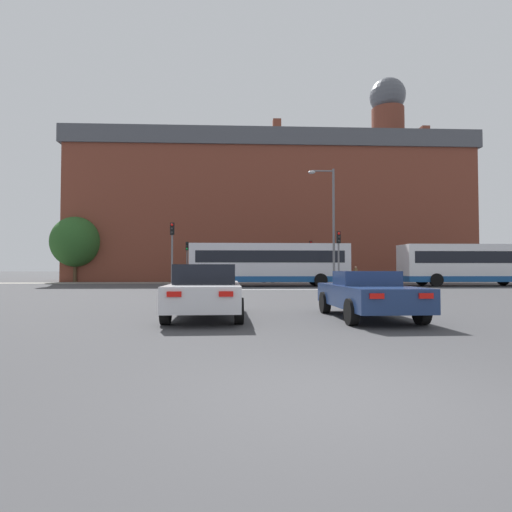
# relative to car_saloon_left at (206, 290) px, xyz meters

# --- Properties ---
(ground_plane) EXTENTS (400.00, 400.00, 0.00)m
(ground_plane) POSITION_rel_car_saloon_left_xyz_m (2.02, -7.07, -0.75)
(ground_plane) COLOR #3D3D3F
(stop_line_strip) EXTENTS (8.73, 0.30, 0.01)m
(stop_line_strip) POSITION_rel_car_saloon_left_xyz_m (2.02, 14.63, -0.74)
(stop_line_strip) COLOR silver
(stop_line_strip) RESTS_ON ground_plane
(far_pavement) EXTENTS (69.70, 2.50, 0.01)m
(far_pavement) POSITION_rel_car_saloon_left_xyz_m (2.02, 27.16, -0.74)
(far_pavement) COLOR gray
(far_pavement) RESTS_ON ground_plane
(brick_civic_building) EXTENTS (44.66, 10.51, 24.10)m
(brick_civic_building) POSITION_rel_car_saloon_left_xyz_m (4.88, 35.24, 7.66)
(brick_civic_building) COLOR brown
(brick_civic_building) RESTS_ON ground_plane
(car_saloon_left) EXTENTS (2.07, 4.55, 1.46)m
(car_saloon_left) POSITION_rel_car_saloon_left_xyz_m (0.00, 0.00, 0.00)
(car_saloon_left) COLOR silver
(car_saloon_left) RESTS_ON ground_plane
(car_roadster_right) EXTENTS (2.01, 4.33, 1.28)m
(car_roadster_right) POSITION_rel_car_saloon_left_xyz_m (4.41, -0.36, -0.09)
(car_roadster_right) COLOR navy
(car_roadster_right) RESTS_ON ground_plane
(bus_crossing_lead) EXTENTS (12.13, 2.65, 3.26)m
(bus_crossing_lead) POSITION_rel_car_saloon_left_xyz_m (3.28, 19.66, 1.01)
(bus_crossing_lead) COLOR silver
(bus_crossing_lead) RESTS_ON ground_plane
(bus_crossing_trailing) EXTENTS (10.93, 2.65, 3.23)m
(bus_crossing_trailing) POSITION_rel_car_saloon_left_xyz_m (19.11, 19.39, 0.99)
(bus_crossing_trailing) COLOR silver
(bus_crossing_trailing) RESTS_ON ground_plane
(traffic_light_near_right) EXTENTS (0.26, 0.31, 3.86)m
(traffic_light_near_right) POSITION_rel_car_saloon_left_xyz_m (7.63, 15.41, 1.87)
(traffic_light_near_right) COLOR slate
(traffic_light_near_right) RESTS_ON ground_plane
(traffic_light_near_left) EXTENTS (0.26, 0.31, 4.36)m
(traffic_light_near_left) POSITION_rel_car_saloon_left_xyz_m (-3.44, 15.12, 2.18)
(traffic_light_near_left) COLOR slate
(traffic_light_near_left) RESTS_ON ground_plane
(traffic_light_far_right) EXTENTS (0.26, 0.31, 4.01)m
(traffic_light_far_right) POSITION_rel_car_saloon_left_xyz_m (7.80, 26.65, 1.96)
(traffic_light_far_right) COLOR slate
(traffic_light_far_right) RESTS_ON ground_plane
(traffic_light_far_left) EXTENTS (0.26, 0.31, 3.88)m
(traffic_light_far_left) POSITION_rel_car_saloon_left_xyz_m (-3.94, 26.59, 1.88)
(traffic_light_far_left) COLOR slate
(traffic_light_far_left) RESTS_ON ground_plane
(street_lamp_junction) EXTENTS (1.85, 0.36, 8.29)m
(street_lamp_junction) POSITION_rel_car_saloon_left_xyz_m (7.21, 16.14, 4.20)
(street_lamp_junction) COLOR slate
(street_lamp_junction) RESTS_ON ground_plane
(pedestrian_waiting) EXTENTS (0.25, 0.42, 1.61)m
(pedestrian_waiting) POSITION_rel_car_saloon_left_xyz_m (12.49, 27.90, 0.19)
(pedestrian_waiting) COLOR #333851
(pedestrian_waiting) RESTS_ON ground_plane
(pedestrian_walking_east) EXTENTS (0.42, 0.27, 1.81)m
(pedestrian_walking_east) POSITION_rel_car_saloon_left_xyz_m (4.11, 26.36, 0.32)
(pedestrian_walking_east) COLOR brown
(pedestrian_walking_east) RESTS_ON ground_plane
(pedestrian_walking_west) EXTENTS (0.42, 0.25, 1.64)m
(pedestrian_walking_west) POSITION_rel_car_saloon_left_xyz_m (3.35, 27.30, 0.21)
(pedestrian_walking_west) COLOR black
(pedestrian_walking_west) RESTS_ON ground_plane
(tree_by_building) EXTENTS (4.85, 4.85, 6.64)m
(tree_by_building) POSITION_rel_car_saloon_left_xyz_m (-15.66, 30.08, 3.34)
(tree_by_building) COLOR #4C3823
(tree_by_building) RESTS_ON ground_plane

